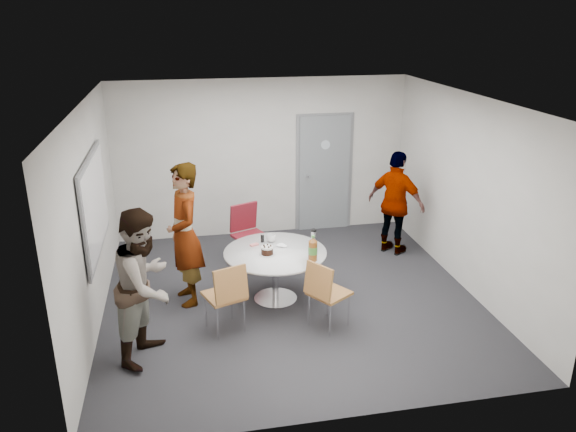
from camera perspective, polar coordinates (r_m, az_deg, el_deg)
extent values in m
plane|color=black|center=(7.85, 0.27, -8.25)|extent=(5.00, 5.00, 0.00)
plane|color=silver|center=(6.97, 0.30, 11.64)|extent=(5.00, 5.00, 0.00)
plane|color=#B3B0AA|center=(9.66, -2.65, 5.88)|extent=(5.00, 0.00, 5.00)
plane|color=#B3B0AA|center=(7.26, -19.44, -0.20)|extent=(0.00, 5.00, 5.00)
plane|color=#B3B0AA|center=(8.14, 17.81, 2.16)|extent=(0.00, 5.00, 5.00)
plane|color=#B3B0AA|center=(5.07, 5.90, -8.03)|extent=(5.00, 0.00, 5.00)
cube|color=slate|center=(9.93, 3.71, 4.32)|extent=(0.90, 0.05, 2.05)
cube|color=slate|center=(9.95, 3.68, 4.36)|extent=(1.02, 0.04, 2.12)
cylinder|color=#B2BFC6|center=(9.77, 3.83, 7.24)|extent=(0.16, 0.01, 0.16)
cylinder|color=silver|center=(9.80, 1.99, 4.11)|extent=(0.04, 0.14, 0.04)
cube|color=slate|center=(7.41, -19.07, 1.07)|extent=(0.03, 1.90, 1.25)
cube|color=white|center=(7.41, -18.92, 1.08)|extent=(0.01, 1.78, 1.13)
cylinder|color=silver|center=(7.49, -1.32, -3.73)|extent=(1.37, 1.37, 0.03)
cylinder|color=silver|center=(7.64, -1.30, -6.11)|extent=(0.09, 0.09, 0.67)
cylinder|color=silver|center=(7.80, -1.28, -8.35)|extent=(0.59, 0.59, 0.02)
cylinder|color=silver|center=(7.40, -2.13, -3.91)|extent=(0.21, 0.21, 0.01)
cylinder|color=black|center=(7.38, -2.13, -3.58)|extent=(0.16, 0.16, 0.08)
cylinder|color=silver|center=(7.36, -2.14, -3.20)|extent=(0.16, 0.16, 0.02)
cylinder|color=brown|center=(7.18, 2.53, -3.57)|extent=(0.11, 0.11, 0.26)
cylinder|color=#418033|center=(7.17, 2.53, -3.49)|extent=(0.12, 0.12, 0.10)
cone|color=brown|center=(7.11, 2.55, -2.40)|extent=(0.11, 0.11, 0.05)
cylinder|color=#4E9141|center=(7.10, 2.56, -2.09)|extent=(0.04, 0.04, 0.03)
imported|color=white|center=(7.78, -1.73, -2.25)|extent=(0.19, 0.19, 0.10)
cylinder|color=black|center=(7.77, -2.62, -2.27)|extent=(0.05, 0.05, 0.11)
cylinder|color=silver|center=(7.67, 2.62, -2.25)|extent=(0.07, 0.07, 0.19)
cylinder|color=black|center=(7.63, 2.63, -1.47)|extent=(0.08, 0.08, 0.03)
cube|color=#DC706E|center=(7.68, -3.45, -2.93)|extent=(0.13, 0.10, 0.02)
ellipsoid|color=white|center=(7.63, -0.64, -3.03)|extent=(0.17, 0.17, 0.03)
cube|color=brown|center=(6.94, -6.51, -8.03)|extent=(0.56, 0.56, 0.04)
cube|color=brown|center=(6.66, -5.82, -6.94)|extent=(0.43, 0.23, 0.42)
cylinder|color=silver|center=(7.26, -5.76, -8.76)|extent=(0.02, 0.02, 0.47)
cylinder|color=silver|center=(7.14, -8.36, -9.43)|extent=(0.02, 0.02, 0.47)
cylinder|color=silver|center=(6.98, -4.46, -9.99)|extent=(0.02, 0.02, 0.47)
cylinder|color=silver|center=(6.85, -7.16, -10.72)|extent=(0.02, 0.02, 0.47)
cube|color=brown|center=(6.99, 4.22, -7.81)|extent=(0.60, 0.60, 0.04)
cube|color=brown|center=(6.75, 3.11, -6.63)|extent=(0.30, 0.39, 0.41)
cylinder|color=silver|center=(7.12, 6.18, -9.43)|extent=(0.02, 0.02, 0.46)
cylinder|color=silver|center=(7.32, 4.06, -8.49)|extent=(0.02, 0.02, 0.46)
cylinder|color=silver|center=(6.89, 4.29, -10.47)|extent=(0.02, 0.02, 0.46)
cylinder|color=silver|center=(7.09, 2.16, -9.46)|extent=(0.02, 0.02, 0.46)
cube|color=maroon|center=(8.53, -3.77, -2.14)|extent=(0.61, 0.61, 0.04)
cube|color=maroon|center=(8.62, -4.54, -0.08)|extent=(0.45, 0.26, 0.45)
cylinder|color=silver|center=(8.39, -4.22, -4.40)|extent=(0.02, 0.02, 0.50)
cylinder|color=silver|center=(8.56, -2.00, -3.83)|extent=(0.02, 0.02, 0.50)
cylinder|color=silver|center=(8.70, -5.44, -3.52)|extent=(0.02, 0.02, 0.50)
cylinder|color=silver|center=(8.86, -3.27, -2.99)|extent=(0.02, 0.02, 0.50)
imported|color=#A5C6EA|center=(7.48, -10.45, -1.90)|extent=(0.60, 0.78, 1.93)
imported|color=white|center=(6.43, -14.31, -6.79)|extent=(0.97, 1.07, 1.78)
imported|color=black|center=(9.09, 10.91, 1.27)|extent=(0.94, 1.03, 1.69)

